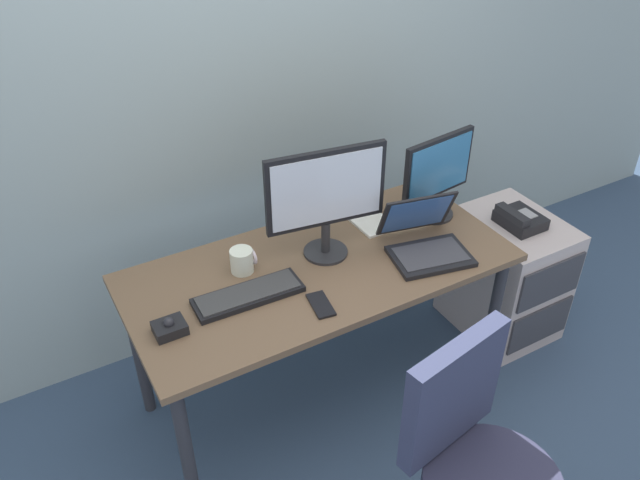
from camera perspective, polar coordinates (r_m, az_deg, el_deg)
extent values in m
plane|color=#354963|center=(3.02, 0.00, -13.43)|extent=(8.00, 8.00, 0.00)
cube|color=#92A5A5|center=(2.79, -7.54, 16.65)|extent=(6.00, 0.10, 2.80)
cube|color=brown|center=(2.53, 0.00, -2.51)|extent=(1.54, 0.72, 0.03)
cylinder|color=#2D2D33|center=(2.41, -11.81, -18.40)|extent=(0.05, 0.05, 0.71)
cylinder|color=#2D2D33|center=(2.94, 15.17, -7.04)|extent=(0.05, 0.05, 0.71)
cylinder|color=#2D2D33|center=(2.81, -15.98, -9.53)|extent=(0.05, 0.05, 0.71)
cylinder|color=#2D2D33|center=(3.27, 8.22, -1.13)|extent=(0.05, 0.05, 0.71)
cube|color=#BEAEAA|center=(3.29, 16.25, -3.02)|extent=(0.42, 0.52, 0.62)
cube|color=#38383D|center=(3.08, 20.00, -3.60)|extent=(0.38, 0.01, 0.21)
cube|color=#38383D|center=(3.24, 19.09, -7.21)|extent=(0.38, 0.01, 0.21)
cube|color=black|center=(3.10, 17.49, 1.73)|extent=(0.17, 0.20, 0.06)
cube|color=black|center=(3.03, 16.84, 2.16)|extent=(0.05, 0.18, 0.04)
cube|color=gray|center=(3.09, 17.98, 2.22)|extent=(0.07, 0.08, 0.01)
cube|color=#2E334E|center=(2.07, 11.82, -13.31)|extent=(0.40, 0.13, 0.42)
cylinder|color=#262628|center=(2.58, 0.50, -1.06)|extent=(0.18, 0.18, 0.01)
cylinder|color=#262628|center=(2.54, 0.51, 0.26)|extent=(0.04, 0.04, 0.13)
cube|color=black|center=(2.42, 0.54, 4.66)|extent=(0.48, 0.09, 0.32)
cube|color=silver|center=(2.41, 0.66, 4.51)|extent=(0.44, 0.07, 0.28)
cylinder|color=#262628|center=(2.87, 10.03, 2.39)|extent=(0.18, 0.18, 0.01)
cylinder|color=#262628|center=(2.84, 10.13, 3.26)|extent=(0.04, 0.04, 0.09)
cube|color=black|center=(2.75, 10.52, 6.48)|extent=(0.38, 0.07, 0.27)
cube|color=teal|center=(2.75, 10.73, 6.37)|extent=(0.34, 0.05, 0.24)
cube|color=black|center=(2.37, -6.44, -4.93)|extent=(0.41, 0.15, 0.02)
cube|color=#353535|center=(2.36, -6.46, -4.67)|extent=(0.38, 0.13, 0.01)
cube|color=black|center=(2.59, 9.85, -1.45)|extent=(0.35, 0.28, 0.02)
cube|color=#38383D|center=(2.58, 9.88, -1.24)|extent=(0.30, 0.22, 0.00)
cube|color=black|center=(2.64, 8.63, 2.37)|extent=(0.32, 0.16, 0.21)
cube|color=#335999|center=(2.64, 8.68, 2.30)|extent=(0.28, 0.14, 0.18)
cube|color=black|center=(2.27, -13.30, -7.68)|extent=(0.11, 0.09, 0.04)
sphere|color=#232328|center=(2.25, -13.39, -7.19)|extent=(0.04, 0.04, 0.04)
cylinder|color=silver|center=(2.48, -7.02, -1.86)|extent=(0.09, 0.09, 0.10)
torus|color=silver|center=(2.49, -6.01, -1.50)|extent=(0.01, 0.06, 0.06)
cube|color=white|center=(2.78, 4.54, 1.68)|extent=(0.15, 0.21, 0.01)
cube|color=black|center=(2.33, 0.07, -5.82)|extent=(0.09, 0.15, 0.01)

